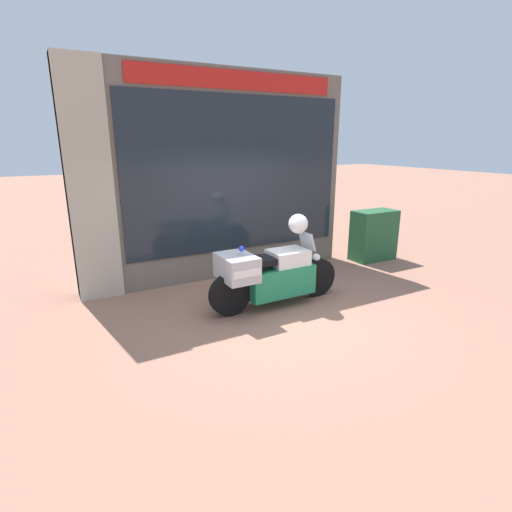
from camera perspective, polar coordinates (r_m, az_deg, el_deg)
ground_plane at (r=6.44m, az=2.24°, el=-7.60°), size 60.00×60.00×0.00m
shop_building at (r=7.58m, az=-7.66°, el=11.03°), size 5.30×0.55×3.85m
window_display at (r=8.10m, az=-3.31°, el=1.01°), size 4.14×0.30×2.01m
paramedic_motorcycle at (r=6.37m, az=1.91°, el=-2.64°), size 2.32×0.69×1.15m
utility_cabinet at (r=9.31m, az=16.46°, el=2.87°), size 0.99×0.52×1.11m
white_helmet at (r=6.45m, az=6.05°, el=4.60°), size 0.31×0.31×0.31m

